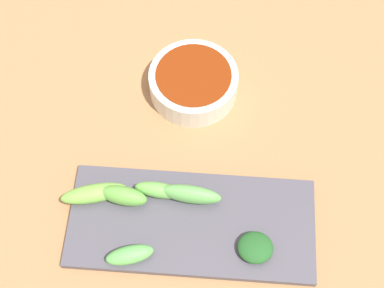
{
  "coord_description": "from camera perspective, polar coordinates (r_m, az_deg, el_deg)",
  "views": [
    {
      "loc": [
        0.37,
        0.04,
        0.79
      ],
      "look_at": [
        -0.03,
        0.01,
        0.05
      ],
      "focal_mm": 53.42,
      "sensor_mm": 36.0,
      "label": 1
    }
  ],
  "objects": [
    {
      "name": "serving_plate",
      "position": [
        0.82,
        -0.03,
        -7.9
      ],
      "size": [
        0.15,
        0.35,
        0.01
      ],
      "primitive_type": "cube",
      "color": "#4B4A53",
      "rests_on": "tabletop"
    },
    {
      "name": "sauce_bowl",
      "position": [
        0.9,
        0.03,
        6.24
      ],
      "size": [
        0.14,
        0.14,
        0.04
      ],
      "color": "silver",
      "rests_on": "tabletop"
    },
    {
      "name": "broccoli_leafy_4",
      "position": [
        0.79,
        6.34,
        -10.24
      ],
      "size": [
        0.05,
        0.05,
        0.02
      ],
      "primitive_type": "ellipsoid",
      "rotation": [
        0.0,
        0.0,
        -0.05
      ],
      "color": "#215823",
      "rests_on": "serving_plate"
    },
    {
      "name": "broccoli_stalk_1",
      "position": [
        0.82,
        -9.76,
        -4.89
      ],
      "size": [
        0.05,
        0.1,
        0.02
      ],
      "primitive_type": "ellipsoid",
      "rotation": [
        0.0,
        0.0,
        0.26
      ],
      "color": "#75B946",
      "rests_on": "serving_plate"
    },
    {
      "name": "broccoli_stalk_3",
      "position": [
        0.82,
        -3.34,
        -4.62
      ],
      "size": [
        0.03,
        0.07,
        0.02
      ],
      "primitive_type": "ellipsoid",
      "rotation": [
        0.0,
        0.0,
        -0.1
      ],
      "color": "#6AB74E",
      "rests_on": "serving_plate"
    },
    {
      "name": "broccoli_stalk_5",
      "position": [
        0.79,
        -6.24,
        -10.94
      ],
      "size": [
        0.04,
        0.07,
        0.02
      ],
      "primitive_type": "ellipsoid",
      "rotation": [
        0.0,
        0.0,
        0.29
      ],
      "color": "#5CB653",
      "rests_on": "serving_plate"
    },
    {
      "name": "tabletop",
      "position": [
        0.86,
        -0.53,
        -2.77
      ],
      "size": [
        2.1,
        2.1,
        0.02
      ],
      "primitive_type": "cube",
      "color": "#A27448",
      "rests_on": "ground"
    },
    {
      "name": "broccoli_stalk_0",
      "position": [
        0.81,
        -0.16,
        -5.04
      ],
      "size": [
        0.03,
        0.09,
        0.03
      ],
      "primitive_type": "ellipsoid",
      "rotation": [
        0.0,
        0.0,
        -0.09
      ],
      "color": "#62B254",
      "rests_on": "serving_plate"
    },
    {
      "name": "broccoli_stalk_2",
      "position": [
        0.81,
        -6.88,
        -5.14
      ],
      "size": [
        0.04,
        0.07,
        0.03
      ],
      "primitive_type": "ellipsoid",
      "rotation": [
        0.0,
        0.0,
        -0.14
      ],
      "color": "#61AB42",
      "rests_on": "serving_plate"
    }
  ]
}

